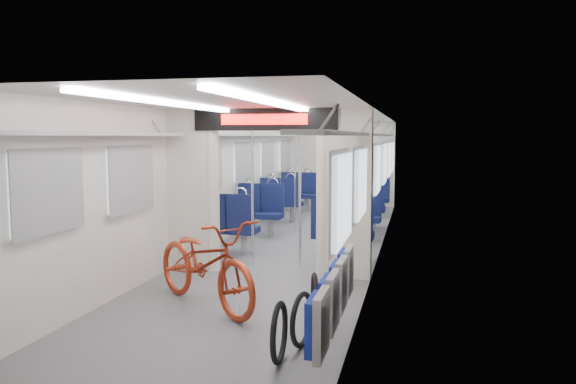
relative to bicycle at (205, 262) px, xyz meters
The scene contains 14 objects.
carriage 3.55m from the bicycle, 85.45° to the left, with size 12.00×12.02×2.31m.
bicycle is the anchor object (origin of this frame).
flip_bench 1.98m from the bicycle, 34.79° to the right, with size 0.12×2.07×0.47m.
bike_hoop_a 1.82m from the bicycle, 48.57° to the right, with size 0.54×0.54×0.05m, color black.
bike_hoop_b 1.63m from the bicycle, 35.74° to the right, with size 0.52×0.52×0.05m, color black.
bike_hoop_c 1.33m from the bicycle, ahead, with size 0.51×0.51×0.05m, color black.
seat_bay_near_left 3.74m from the bicycle, 100.23° to the left, with size 0.92×2.14×1.12m.
seat_bay_near_right 3.84m from the bicycle, 71.68° to the left, with size 0.94×2.22×1.15m.
seat_bay_far_left 7.34m from the bicycle, 95.19° to the left, with size 0.92×2.10×1.11m.
seat_bay_far_right 6.94m from the bicycle, 79.99° to the left, with size 0.94×2.23×1.15m.
stanchion_near_left 2.21m from the bicycle, 91.86° to the left, with size 0.04×0.04×2.30m, color silver.
stanchion_near_right 2.40m from the bicycle, 74.35° to the left, with size 0.04×0.04×2.30m, color silver.
stanchion_far_left 5.24m from the bicycle, 90.95° to the left, with size 0.04×0.04×2.30m, color silver.
stanchion_far_right 5.45m from the bicycle, 83.77° to the left, with size 0.04×0.04×2.30m, color silver.
Camera 1 is at (2.02, -9.48, 1.92)m, focal length 35.00 mm.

